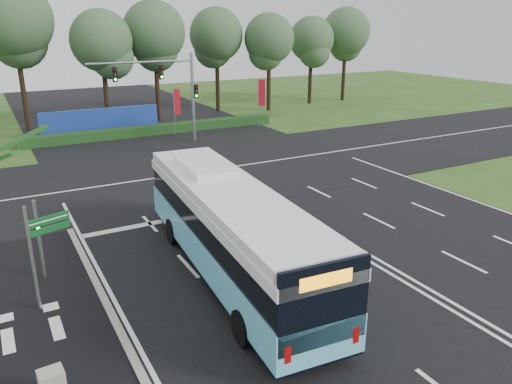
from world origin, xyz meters
TOP-DOWN VIEW (x-y plane):
  - ground at (0.00, 0.00)m, footprint 120.00×120.00m
  - road_main at (0.00, 0.00)m, footprint 20.00×120.00m
  - road_cross at (0.00, 12.00)m, footprint 120.00×14.00m
  - bike_path at (-12.50, -3.00)m, footprint 5.00×18.00m
  - kerb_strip at (-10.10, -3.00)m, footprint 0.25×18.00m
  - city_bus at (-5.37, -1.42)m, footprint 3.78×13.36m
  - pedestrian_signal at (-11.70, 1.71)m, footprint 0.29×0.41m
  - street_sign at (-11.81, -0.44)m, footprint 1.40×0.53m
  - banner_flag_mid at (1.54, 23.13)m, footprint 0.60×0.07m
  - banner_flag_right at (9.52, 22.88)m, footprint 0.62×0.26m
  - traffic_light_gantry at (0.21, 20.50)m, footprint 8.41×0.28m
  - hedge at (0.00, 24.50)m, footprint 22.00×1.20m
  - blue_hoarding at (-4.00, 27.00)m, footprint 10.00×0.30m
  - eucalyptus_row at (-0.29, 31.14)m, footprint 53.88×9.77m

SIDE VIEW (x-z plane):
  - ground at x=0.00m, z-range 0.00..0.00m
  - road_main at x=0.00m, z-range 0.00..0.04m
  - road_cross at x=0.00m, z-range 0.00..0.05m
  - bike_path at x=-12.50m, z-range 0.00..0.06m
  - kerb_strip at x=-10.10m, z-range 0.00..0.12m
  - hedge at x=0.00m, z-range 0.00..0.80m
  - blue_hoarding at x=-4.00m, z-range 0.00..2.20m
  - pedestrian_signal at x=-11.70m, z-range 0.15..3.30m
  - city_bus at x=-5.37m, z-range 0.01..3.80m
  - street_sign at x=-11.81m, z-range 0.51..4.25m
  - banner_flag_mid at x=1.54m, z-range 0.63..4.66m
  - banner_flag_right at x=9.52m, z-range 0.68..5.10m
  - traffic_light_gantry at x=0.21m, z-range 1.16..8.16m
  - eucalyptus_row at x=-0.29m, z-range 2.08..14.82m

